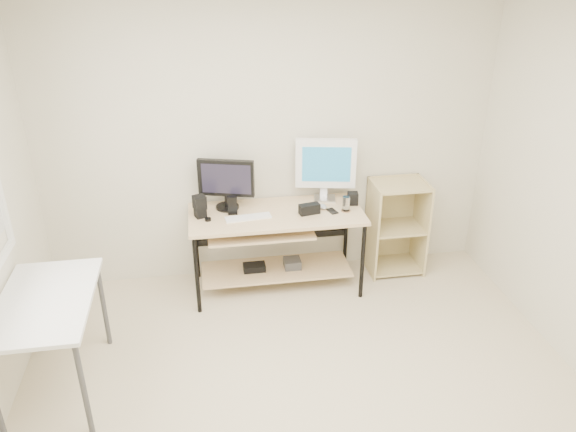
{
  "coord_description": "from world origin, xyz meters",
  "views": [
    {
      "loc": [
        -0.6,
        -2.66,
        2.84
      ],
      "look_at": [
        0.04,
        1.3,
        0.88
      ],
      "focal_mm": 35.0,
      "sensor_mm": 36.0,
      "label": 1
    }
  ],
  "objects_px": {
    "desk": "(274,234)",
    "white_imac": "(326,165)",
    "black_monitor": "(226,181)",
    "side_table": "(47,309)",
    "shelf_unit": "(395,225)",
    "audio_controller": "(232,205)"
  },
  "relations": [
    {
      "from": "side_table",
      "to": "audio_controller",
      "type": "relative_size",
      "value": 6.1
    },
    {
      "from": "desk",
      "to": "black_monitor",
      "type": "relative_size",
      "value": 3.12
    },
    {
      "from": "desk",
      "to": "black_monitor",
      "type": "height_order",
      "value": "black_monitor"
    },
    {
      "from": "black_monitor",
      "to": "side_table",
      "type": "bearing_deg",
      "value": -120.3
    },
    {
      "from": "desk",
      "to": "side_table",
      "type": "bearing_deg",
      "value": -147.35
    },
    {
      "from": "shelf_unit",
      "to": "audio_controller",
      "type": "distance_m",
      "value": 1.57
    },
    {
      "from": "side_table",
      "to": "audio_controller",
      "type": "height_order",
      "value": "audio_controller"
    },
    {
      "from": "side_table",
      "to": "audio_controller",
      "type": "distance_m",
      "value": 1.71
    },
    {
      "from": "white_imac",
      "to": "side_table",
      "type": "bearing_deg",
      "value": -138.44
    },
    {
      "from": "black_monitor",
      "to": "audio_controller",
      "type": "xyz_separation_m",
      "value": [
        0.04,
        -0.13,
        -0.17
      ]
    },
    {
      "from": "shelf_unit",
      "to": "desk",
      "type": "bearing_deg",
      "value": -172.23
    },
    {
      "from": "desk",
      "to": "white_imac",
      "type": "height_order",
      "value": "white_imac"
    },
    {
      "from": "side_table",
      "to": "black_monitor",
      "type": "distance_m",
      "value": 1.79
    },
    {
      "from": "black_monitor",
      "to": "desk",
      "type": "bearing_deg",
      "value": -6.37
    },
    {
      "from": "shelf_unit",
      "to": "white_imac",
      "type": "xyz_separation_m",
      "value": [
        -0.68,
        0.04,
        0.63
      ]
    },
    {
      "from": "black_monitor",
      "to": "white_imac",
      "type": "distance_m",
      "value": 0.89
    },
    {
      "from": "black_monitor",
      "to": "audio_controller",
      "type": "height_order",
      "value": "black_monitor"
    },
    {
      "from": "black_monitor",
      "to": "white_imac",
      "type": "bearing_deg",
      "value": 18.75
    },
    {
      "from": "desk",
      "to": "audio_controller",
      "type": "height_order",
      "value": "audio_controller"
    },
    {
      "from": "shelf_unit",
      "to": "audio_controller",
      "type": "xyz_separation_m",
      "value": [
        -1.52,
        -0.13,
        0.38
      ]
    },
    {
      "from": "desk",
      "to": "white_imac",
      "type": "xyz_separation_m",
      "value": [
        0.5,
        0.2,
        0.54
      ]
    },
    {
      "from": "shelf_unit",
      "to": "audio_controller",
      "type": "bearing_deg",
      "value": -175.13
    }
  ]
}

